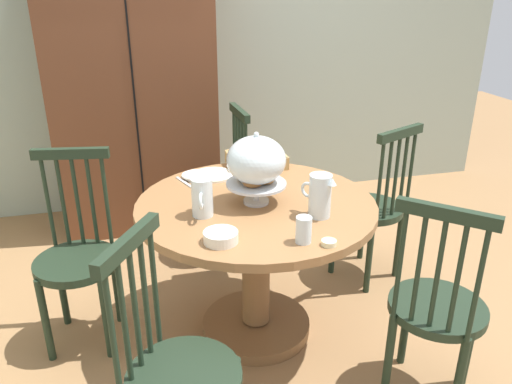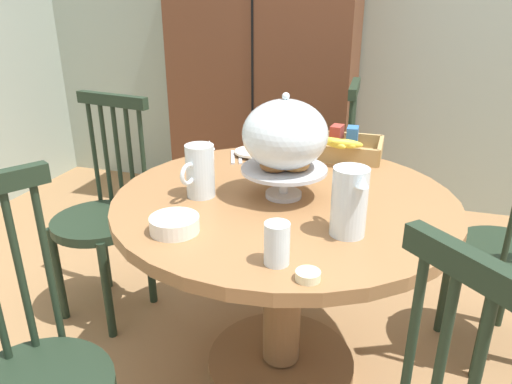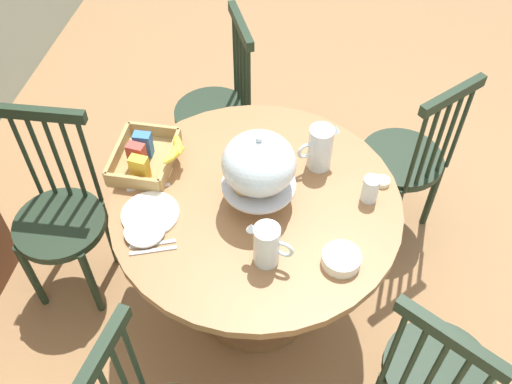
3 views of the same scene
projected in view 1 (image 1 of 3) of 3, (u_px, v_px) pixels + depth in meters
ground_plane at (282, 324)px, 2.70m from camera, size 10.00×10.00×0.00m
wall_back at (214, 37)px, 3.82m from camera, size 4.80×0.06×2.60m
wooden_armoire at (133, 92)px, 3.50m from camera, size 1.18×0.60×1.96m
dining_table at (256, 244)px, 2.46m from camera, size 1.13×1.13×0.74m
windsor_chair_near_window at (436, 311)px, 2.06m from camera, size 0.47×0.47×0.97m
windsor_chair_by_cabinet at (372, 209)px, 2.97m from camera, size 0.44×0.44×0.97m
windsor_chair_facing_door at (220, 190)px, 3.25m from camera, size 0.40×0.40×0.97m
windsor_chair_far_side at (78, 260)px, 2.44m from camera, size 0.41×0.41×0.97m
windsor_chair_host_seat at (177, 376)px, 1.72m from camera, size 0.46×0.46×0.97m
pastry_stand_with_dome at (256, 163)px, 2.28m from camera, size 0.28×0.28×0.34m
orange_juice_pitcher at (320, 198)px, 2.19m from camera, size 0.12×0.16×0.19m
milk_pitcher at (202, 199)px, 2.20m from camera, size 0.09×0.18×0.18m
cereal_basket at (255, 159)px, 2.79m from camera, size 0.32×0.30×0.12m
china_plate_large at (213, 175)px, 2.67m from camera, size 0.22×0.22×0.01m
china_plate_small at (196, 175)px, 2.64m from camera, size 0.15×0.15×0.01m
cereal_bowl at (221, 237)px, 2.00m from camera, size 0.14×0.14×0.04m
drinking_glass at (304, 230)px, 1.98m from camera, size 0.06×0.06×0.11m
butter_dish at (329, 243)px, 1.98m from camera, size 0.06×0.06×0.02m
table_knife at (189, 181)px, 2.60m from camera, size 0.07×0.16×0.01m
dinner_fork at (184, 182)px, 2.59m from camera, size 0.07×0.16×0.01m
soup_spoon at (235, 170)px, 2.75m from camera, size 0.07×0.16×0.01m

